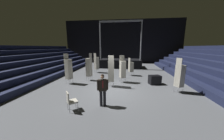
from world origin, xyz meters
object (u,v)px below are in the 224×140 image
object	(u,v)px
stage_riser	(120,63)
chair_stack_rear_left	(89,67)
chair_stack_rear_right	(131,67)
chair_stack_front_left	(96,63)
chair_stack_front_right	(123,69)
man_with_tie	(103,88)
chair_stack_mid_centre	(180,76)
loose_chair_near_man	(71,100)
equipment_road_case	(155,80)
chair_stack_mid_left	(111,71)
chair_stack_mid_right	(68,69)

from	to	relation	value
stage_riser	chair_stack_rear_left	distance (m)	7.98
stage_riser	chair_stack_rear_right	distance (m)	5.38
chair_stack_front_left	chair_stack_front_right	bearing A→B (deg)	-9.53
man_with_tie	stage_riser	bearing A→B (deg)	-107.94
stage_riser	chair_stack_mid_centre	distance (m)	10.55
chair_stack_front_right	loose_chair_near_man	xyz separation A→B (m)	(-2.26, -4.89, -0.62)
chair_stack_rear_right	equipment_road_case	size ratio (longest dim) A/B	2.09
chair_stack_front_right	equipment_road_case	bearing A→B (deg)	150.65
stage_riser	chair_stack_front_left	bearing A→B (deg)	-121.69
chair_stack_mid_left	chair_stack_rear_left	xyz separation A→B (m)	(-2.17, 1.34, 0.04)
chair_stack_front_right	man_with_tie	bearing A→B (deg)	53.96
chair_stack_front_right	loose_chair_near_man	world-z (taller)	chair_stack_front_right
chair_stack_mid_left	equipment_road_case	size ratio (longest dim) A/B	2.66
chair_stack_front_left	loose_chair_near_man	size ratio (longest dim) A/B	2.44
chair_stack_mid_right	chair_stack_rear_left	distance (m)	1.75
man_with_tie	chair_stack_front_left	size ratio (longest dim) A/B	0.73
man_with_tie	chair_stack_mid_left	world-z (taller)	chair_stack_mid_left
chair_stack_front_right	chair_stack_mid_centre	xyz separation A→B (m)	(3.79, -1.83, 0.00)
chair_stack_mid_centre	chair_stack_rear_right	xyz separation A→B (m)	(-3.00, 4.39, -0.21)
man_with_tie	chair_stack_mid_right	distance (m)	4.87
loose_chair_near_man	chair_stack_mid_right	bearing A→B (deg)	168.31
chair_stack_mid_right	chair_stack_mid_centre	xyz separation A→B (m)	(8.17, -0.91, -0.08)
equipment_road_case	chair_stack_mid_left	bearing A→B (deg)	-164.41
chair_stack_rear_left	chair_stack_rear_right	distance (m)	4.49
chair_stack_front_right	chair_stack_mid_centre	distance (m)	4.21
loose_chair_near_man	chair_stack_mid_left	bearing A→B (deg)	119.22
man_with_tie	chair_stack_rear_right	distance (m)	7.01
chair_stack_front_left	equipment_road_case	world-z (taller)	chair_stack_front_left
chair_stack_front_right	stage_riser	bearing A→B (deg)	-110.48
chair_stack_front_right	chair_stack_mid_left	world-z (taller)	chair_stack_mid_left
chair_stack_mid_right	chair_stack_mid_centre	bearing A→B (deg)	109.22
chair_stack_rear_left	chair_stack_mid_right	bearing A→B (deg)	137.86
chair_stack_mid_left	equipment_road_case	bearing A→B (deg)	7.80
chair_stack_rear_left	loose_chair_near_man	xyz separation A→B (m)	(0.74, -5.05, -0.70)
chair_stack_mid_centre	equipment_road_case	bearing A→B (deg)	-172.32
man_with_tie	loose_chair_near_man	size ratio (longest dim) A/B	1.78
chair_stack_mid_left	chair_stack_mid_right	size ratio (longest dim) A/B	0.97
chair_stack_front_left	chair_stack_rear_left	distance (m)	3.36
chair_stack_front_left	chair_stack_front_right	xyz separation A→B (m)	(3.19, -3.52, 0.00)
chair_stack_mid_centre	chair_stack_mid_right	bearing A→B (deg)	-124.17
chair_stack_rear_left	loose_chair_near_man	bearing A→B (deg)	-162.09
stage_riser	chair_stack_front_left	distance (m)	5.00
chair_stack_mid_left	chair_stack_rear_right	world-z (taller)	chair_stack_mid_left
chair_stack_front_right	equipment_road_case	xyz separation A→B (m)	(2.64, -0.21, -0.79)
stage_riser	man_with_tie	size ratio (longest dim) A/B	3.84
chair_stack_mid_centre	chair_stack_rear_right	size ratio (longest dim) A/B	1.23
man_with_tie	chair_stack_rear_right	world-z (taller)	chair_stack_rear_right
man_with_tie	equipment_road_case	distance (m)	5.38
chair_stack_rear_left	chair_stack_mid_centre	bearing A→B (deg)	-96.76
stage_riser	loose_chair_near_man	bearing A→B (deg)	-97.58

